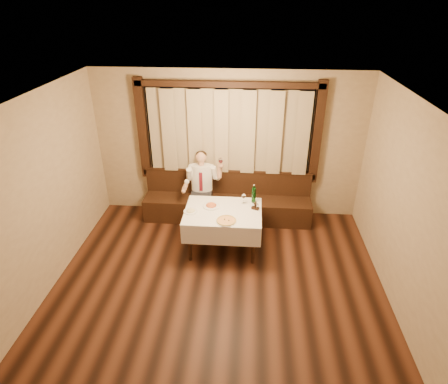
# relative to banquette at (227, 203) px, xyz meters

# --- Properties ---
(room) EXTENTS (5.01, 6.01, 2.81)m
(room) POSITION_rel_banquette_xyz_m (-0.00, -1.75, 1.19)
(room) COLOR black
(room) RESTS_ON ground
(banquette) EXTENTS (3.20, 0.61, 0.94)m
(banquette) POSITION_rel_banquette_xyz_m (0.00, 0.00, 0.00)
(banquette) COLOR black
(banquette) RESTS_ON ground
(dining_table) EXTENTS (1.27, 0.97, 0.76)m
(dining_table) POSITION_rel_banquette_xyz_m (0.00, -1.02, 0.34)
(dining_table) COLOR black
(dining_table) RESTS_ON ground
(pizza) EXTENTS (0.33, 0.33, 0.04)m
(pizza) POSITION_rel_banquette_xyz_m (0.08, -1.35, 0.46)
(pizza) COLOR white
(pizza) RESTS_ON dining_table
(pasta_red) EXTENTS (0.29, 0.29, 0.10)m
(pasta_red) POSITION_rel_banquette_xyz_m (-0.21, -0.90, 0.49)
(pasta_red) COLOR white
(pasta_red) RESTS_ON dining_table
(pasta_cream) EXTENTS (0.23, 0.23, 0.08)m
(pasta_cream) POSITION_rel_banquette_xyz_m (-0.53, -1.10, 0.48)
(pasta_cream) COLOR white
(pasta_cream) RESTS_ON dining_table
(green_bottle) EXTENTS (0.07, 0.07, 0.33)m
(green_bottle) POSITION_rel_banquette_xyz_m (0.50, -0.69, 0.59)
(green_bottle) COLOR #0D3F10
(green_bottle) RESTS_ON dining_table
(table_wine_glass) EXTENTS (0.07, 0.07, 0.19)m
(table_wine_glass) POSITION_rel_banquette_xyz_m (0.33, -0.76, 0.58)
(table_wine_glass) COLOR white
(table_wine_glass) RESTS_ON dining_table
(cruet_caddy) EXTENTS (0.14, 0.10, 0.13)m
(cruet_caddy) POSITION_rel_banquette_xyz_m (0.53, -0.93, 0.49)
(cruet_caddy) COLOR black
(cruet_caddy) RESTS_ON dining_table
(seated_man) EXTENTS (0.75, 0.56, 1.38)m
(seated_man) POSITION_rel_banquette_xyz_m (-0.48, -0.09, 0.50)
(seated_man) COLOR black
(seated_man) RESTS_ON ground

